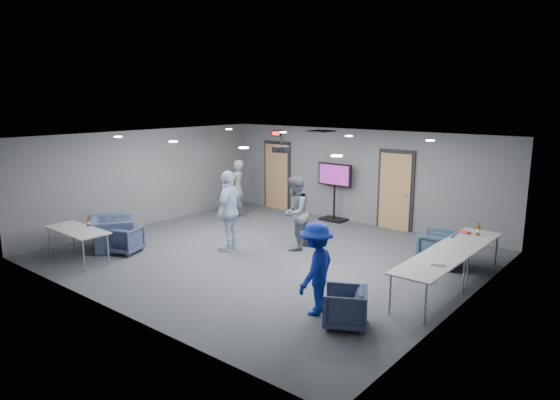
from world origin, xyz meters
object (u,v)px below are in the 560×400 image
Objects in this scene: chair_right_c at (345,307)px; table_right_a at (468,242)px; person_d at (316,268)px; tv_stand at (334,188)px; person_c at (229,211)px; table_front_left at (77,231)px; person_b at (295,213)px; bottle_right at (478,230)px; chair_front_b at (112,233)px; bottle_front at (89,222)px; chair_right_a at (439,249)px; chair_front_a at (125,240)px; projector at (281,149)px; table_right_b at (430,266)px; person_a at (237,189)px.

chair_right_c is 3.70m from table_right_a.
person_d is 6.55m from tv_stand.
table_right_a is 1.14× the size of tv_stand.
table_front_left is (-2.03, -2.73, -0.28)m from person_c.
person_c is 1.21× the size of person_d.
person_b reaches higher than bottle_right.
table_front_left is 8.68m from bottle_right.
person_c is 2.91m from chair_front_b.
bottle_front is at bearing 97.32° from table_front_left.
tv_stand is at bearing -173.70° from chair_right_c.
chair_right_a is 0.49× the size of tv_stand.
bottle_front is (-0.33, -0.69, 0.50)m from chair_front_a.
chair_front_a is 0.60× the size of chair_front_b.
person_c reaches higher than chair_right_c.
chair_right_c is 0.40× the size of table_front_left.
person_b is 2.53× the size of chair_front_a.
table_right_b is at bearing -22.07° from projector.
person_a is at bearing -157.56° from person_c.
tv_stand is (2.50, 1.51, 0.09)m from person_a.
tv_stand is at bearing 103.60° from person_a.
chair_right_a is 2.07× the size of projector.
tv_stand is (-3.99, 5.74, 0.65)m from chair_right_c.
person_d is 0.81m from chair_right_c.
person_d is 0.84× the size of table_right_b.
person_d is 0.82× the size of table_right_a.
table_right_a is at bearing 4.34° from projector.
bottle_front is at bearing -59.15° from person_c.
chair_front_a is (0.46, -4.23, -0.55)m from person_a.
chair_front_b is 0.61× the size of table_right_a.
person_b is 3.63m from person_d.
chair_front_b is 8.09m from table_right_a.
person_a is 1.00× the size of table_front_left.
person_d is at bearing 160.34° from chair_front_a.
chair_right_a is at bearing 38.76° from table_front_left.
chair_front_b is at bearing -71.46° from person_c.
tv_stand is at bearing 69.79° from bottle_front.
person_d reaches higher than chair_right_c.
chair_right_a is (4.30, 2.08, -0.58)m from person_c.
table_right_a is at bearing 35.16° from table_front_left.
person_b is at bearing 48.57° from person_a.
bottle_front is at bearing -112.25° from chair_right_c.
person_a is 3.33m from person_c.
projector is (2.64, 2.56, 2.08)m from chair_front_a.
person_a is at bearing -148.82° from tv_stand.
table_front_left reaches higher than chair_right_c.
person_b is 1.55m from projector.
person_d is at bearing 47.47° from person_c.
person_b reaches higher than chair_right_c.
bottle_front is 0.14× the size of tv_stand.
chair_front_b is at bearing 116.73° from table_right_a.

